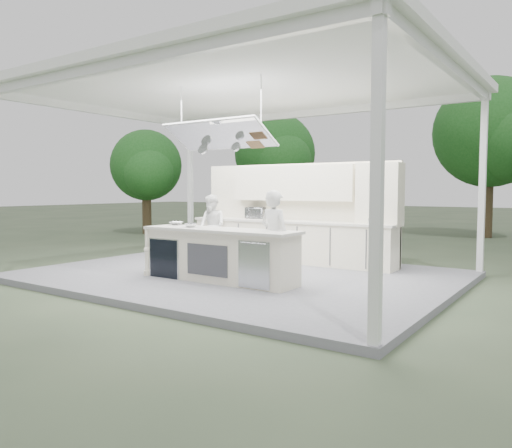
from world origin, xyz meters
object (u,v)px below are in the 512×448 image
Objects in this scene: back_counter at (289,241)px; head_chef at (275,237)px; demo_island at (218,255)px; sous_chef at (212,226)px.

head_chef reaches higher than back_counter.
demo_island is at bearing -86.37° from back_counter.
back_counter is 2.79m from head_chef.
back_counter is 3.31× the size of sous_chef.
head_chef is (1.01, 0.31, 0.35)m from demo_island.
demo_island is 1.89× the size of head_chef.
head_chef is at bearing -64.64° from back_counter.
demo_island is 0.61× the size of back_counter.
demo_island and back_counter have the same top height.
head_chef is 1.07× the size of sous_chef.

